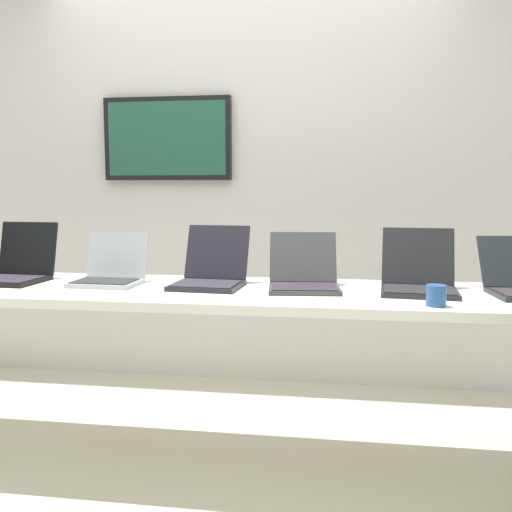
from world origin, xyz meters
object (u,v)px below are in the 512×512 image
(coffee_mug, at_px, (436,296))
(laptop_station_0, at_px, (16,268))
(laptop_station_1, at_px, (110,272))
(laptop_station_3, at_px, (304,276))
(laptop_station_2, at_px, (211,272))
(laptop_station_4, at_px, (419,277))
(workbench, at_px, (206,299))

(coffee_mug, bearing_deg, laptop_station_0, 170.51)
(laptop_station_0, xyz_separation_m, coffee_mug, (1.92, -0.32, -0.02))
(laptop_station_1, xyz_separation_m, laptop_station_3, (0.91, 0.00, 0.00))
(laptop_station_1, height_order, laptop_station_3, laptop_station_3)
(laptop_station_1, relative_size, coffee_mug, 3.80)
(laptop_station_3, distance_m, coffee_mug, 0.61)
(laptop_station_0, bearing_deg, coffee_mug, -9.49)
(laptop_station_2, height_order, laptop_station_4, laptop_station_2)
(laptop_station_4, bearing_deg, workbench, -175.90)
(laptop_station_3, xyz_separation_m, laptop_station_4, (0.50, 0.00, 0.00))
(laptop_station_3, height_order, laptop_station_4, laptop_station_4)
(workbench, relative_size, laptop_station_2, 8.54)
(workbench, distance_m, laptop_station_3, 0.45)
(laptop_station_3, bearing_deg, workbench, -171.59)
(laptop_station_2, distance_m, laptop_station_4, 0.93)
(laptop_station_2, bearing_deg, workbench, -91.40)
(workbench, bearing_deg, laptop_station_3, 8.41)
(workbench, bearing_deg, laptop_station_1, 172.74)
(laptop_station_4, height_order, coffee_mug, laptop_station_4)
(laptop_station_1, bearing_deg, laptop_station_0, 178.86)
(laptop_station_1, xyz_separation_m, laptop_station_4, (1.41, 0.01, 0.01))
(workbench, bearing_deg, laptop_station_2, 88.60)
(workbench, height_order, laptop_station_0, laptop_station_0)
(laptop_station_1, distance_m, laptop_station_4, 1.41)
(coffee_mug, bearing_deg, laptop_station_2, 160.90)
(laptop_station_1, bearing_deg, laptop_station_4, 0.24)
(laptop_station_3, bearing_deg, laptop_station_0, 179.73)
(laptop_station_3, bearing_deg, laptop_station_4, 0.32)
(workbench, distance_m, laptop_station_4, 0.94)
(laptop_station_0, bearing_deg, laptop_station_1, -1.14)
(laptop_station_2, xyz_separation_m, laptop_station_3, (0.43, -0.02, -0.01))
(laptop_station_4, relative_size, coffee_mug, 4.80)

